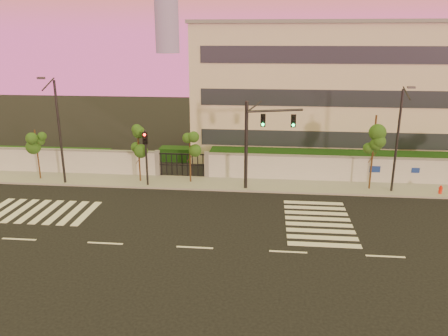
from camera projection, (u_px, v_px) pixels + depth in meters
The scene contains 15 objects.
ground at pixel (195, 248), 23.55m from camera, with size 120.00×120.00×0.00m, color black.
sidewalk at pixel (217, 184), 33.53m from camera, with size 60.00×3.00×0.15m, color gray.
perimeter_wall at pixel (221, 166), 34.66m from camera, with size 60.00×0.36×2.20m.
hedge_row at pixel (236, 160), 37.24m from camera, with size 41.00×4.25×1.80m.
institutional_building at pixel (324, 88), 41.85m from camera, with size 24.40×12.40×12.25m.
road_markings at pixel (180, 219), 27.28m from camera, with size 57.00×7.62×0.02m.
street_tree_b at pixel (37, 143), 33.77m from camera, with size 1.43×1.14×4.06m.
street_tree_c at pixel (139, 141), 33.10m from camera, with size 1.46×1.16×4.47m.
street_tree_d at pixel (190, 147), 33.02m from camera, with size 1.45×1.15×3.97m.
street_tree_e at pixel (375, 136), 31.13m from camera, with size 1.54×1.23×5.62m.
traffic_signal_main at pixel (258, 135), 31.15m from camera, with size 4.10×1.36×6.58m.
traffic_signal_secondary at pixel (146, 151), 32.27m from camera, with size 0.34×0.33×4.36m.
streetlight_west at pixel (58, 127), 32.20m from camera, with size 0.50×2.00×8.29m.
streetlight_east at pixel (398, 136), 30.45m from camera, with size 0.47×1.89×7.86m.
fire_hydrant at pixel (440, 191), 31.15m from camera, with size 0.30×0.28×0.75m.
Camera 1 is at (3.71, -21.03, 10.93)m, focal length 35.00 mm.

